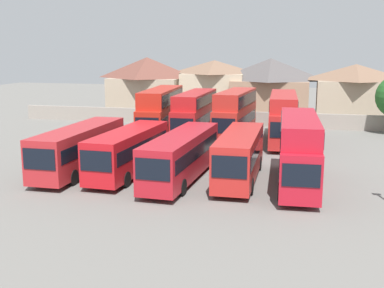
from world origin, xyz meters
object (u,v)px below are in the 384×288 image
(bus_9, at_px, (283,116))
(house_terrace_right, at_px, (270,87))
(bus_2, at_px, (129,149))
(bus_6, at_px, (161,111))
(house_terrace_centre, at_px, (214,87))
(bus_1, at_px, (80,147))
(bus_5, at_px, (299,148))
(bus_8, at_px, (235,113))
(bus_3, at_px, (182,154))
(bus_4, at_px, (240,154))
(house_terrace_left, at_px, (147,85))
(bus_7, at_px, (195,113))
(house_terrace_far_right, at_px, (355,92))

(bus_9, distance_m, house_terrace_right, 18.64)
(bus_2, xyz_separation_m, bus_6, (-2.06, 14.98, 1.00))
(bus_9, distance_m, house_terrace_centre, 21.76)
(bus_9, bearing_deg, bus_2, -37.55)
(bus_1, xyz_separation_m, bus_5, (16.28, -0.19, 0.73))
(bus_5, bearing_deg, bus_8, -159.61)
(bus_3, xyz_separation_m, house_terrace_right, (3.65, 34.12, 2.20))
(bus_3, relative_size, bus_6, 1.01)
(bus_5, relative_size, house_terrace_centre, 1.22)
(bus_8, xyz_separation_m, bus_9, (4.79, -0.03, -0.11))
(bus_5, distance_m, house_terrace_centre, 36.65)
(bus_4, height_order, house_terrace_left, house_terrace_left)
(bus_7, bearing_deg, bus_1, -20.39)
(bus_7, xyz_separation_m, house_terrace_left, (-11.44, 18.71, 1.38))
(bus_5, bearing_deg, bus_2, -93.93)
(house_terrace_left, relative_size, house_terrace_centre, 1.17)
(bus_9, bearing_deg, bus_8, -93.20)
(bus_3, relative_size, house_terrace_right, 1.10)
(bus_4, relative_size, house_terrace_right, 0.98)
(bus_5, relative_size, bus_9, 0.93)
(bus_1, relative_size, bus_4, 1.09)
(bus_7, bearing_deg, house_terrace_right, 161.43)
(bus_6, relative_size, bus_7, 1.08)
(bus_3, xyz_separation_m, bus_5, (8.14, 0.24, 0.79))
(house_terrace_centre, bearing_deg, house_terrace_far_right, -3.85)
(bus_4, bearing_deg, house_terrace_left, -152.30)
(house_terrace_left, xyz_separation_m, house_terrace_right, (17.69, -0.01, -0.04))
(bus_5, height_order, bus_8, bus_8)
(house_terrace_left, relative_size, house_terrace_right, 0.98)
(bus_6, bearing_deg, bus_3, 17.89)
(bus_2, relative_size, bus_3, 0.89)
(bus_8, bearing_deg, house_terrace_right, 177.39)
(bus_2, distance_m, bus_7, 15.03)
(bus_4, bearing_deg, house_terrace_centre, -166.99)
(bus_9, xyz_separation_m, house_terrace_right, (-2.67, 18.40, 1.34))
(bus_5, height_order, house_terrace_far_right, house_terrace_far_right)
(bus_6, bearing_deg, house_terrace_centre, 169.88)
(bus_1, bearing_deg, bus_9, 136.77)
(bus_3, bearing_deg, bus_9, 160.73)
(bus_6, height_order, house_terrace_centre, house_terrace_centre)
(bus_6, xyz_separation_m, bus_7, (3.68, -0.07, -0.15))
(bus_7, xyz_separation_m, house_terrace_centre, (-1.67, 19.27, 1.17))
(bus_1, relative_size, bus_9, 0.97)
(bus_4, bearing_deg, bus_9, 170.68)
(bus_6, bearing_deg, bus_5, 39.21)
(bus_1, relative_size, house_terrace_far_right, 1.15)
(bus_4, xyz_separation_m, house_terrace_centre, (-8.33, 33.96, 1.97))
(bus_5, height_order, house_terrace_left, house_terrace_left)
(bus_1, bearing_deg, bus_4, 91.63)
(bus_7, height_order, bus_8, bus_8)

